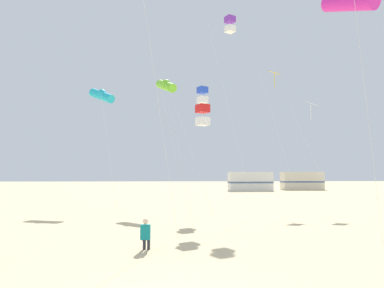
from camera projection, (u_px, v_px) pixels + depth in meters
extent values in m
cube|color=#147F84|center=(145.00, 232.00, 12.83)|extent=(0.35, 0.23, 0.52)
sphere|color=beige|center=(145.00, 221.00, 12.86)|extent=(0.20, 0.20, 0.20)
cylinder|color=#2D2D38|center=(148.00, 238.00, 12.99)|extent=(0.15, 0.37, 0.13)
cylinder|color=#2D2D38|center=(149.00, 244.00, 13.13)|extent=(0.11, 0.11, 0.42)
cylinder|color=#2D2D38|center=(144.00, 238.00, 12.99)|extent=(0.15, 0.37, 0.13)
cylinder|color=#2D2D38|center=(144.00, 244.00, 13.13)|extent=(0.11, 0.11, 0.42)
cylinder|color=silver|center=(108.00, 151.00, 28.33)|extent=(1.08, 1.43, 8.95)
cylinder|color=#1EB2D1|center=(102.00, 96.00, 29.17)|extent=(2.42, 2.06, 1.48)
sphere|color=#1EB2D1|center=(102.00, 94.00, 29.18)|extent=(0.76, 0.76, 0.76)
cylinder|color=silver|center=(312.00, 155.00, 25.44)|extent=(3.00, 1.14, 7.98)
cube|color=white|center=(311.00, 103.00, 27.26)|extent=(1.22, 1.22, 0.40)
cylinder|color=white|center=(311.00, 112.00, 27.21)|extent=(0.04, 0.04, 1.10)
cylinder|color=silver|center=(368.00, 118.00, 14.17)|extent=(1.15, 0.63, 9.88)
cylinder|color=#D826A5|center=(349.00, 2.00, 15.10)|extent=(1.80, 2.53, 1.48)
cylinder|color=silver|center=(157.00, 91.00, 15.29)|extent=(1.85, 1.35, 12.46)
cylinder|color=silver|center=(192.00, 152.00, 23.60)|extent=(2.79, 1.64, 8.19)
cube|color=blue|center=(202.00, 90.00, 25.35)|extent=(0.82, 0.82, 0.44)
cube|color=white|center=(202.00, 100.00, 25.30)|extent=(0.82, 0.82, 0.44)
cylinder|color=silver|center=(230.00, 113.00, 23.61)|extent=(3.01, 0.63, 13.26)
cube|color=purple|center=(230.00, 20.00, 25.65)|extent=(0.82, 0.82, 0.44)
cube|color=white|center=(230.00, 29.00, 25.59)|extent=(0.82, 0.82, 0.44)
cylinder|color=silver|center=(182.00, 169.00, 18.70)|extent=(1.09, 2.20, 5.88)
cube|color=red|center=(203.00, 109.00, 19.54)|extent=(0.82, 0.82, 0.44)
cube|color=white|center=(203.00, 121.00, 19.48)|extent=(0.82, 0.82, 0.44)
cylinder|color=silver|center=(279.00, 137.00, 28.17)|extent=(3.20, 0.36, 11.08)
cube|color=yellow|center=(274.00, 73.00, 30.19)|extent=(1.22, 1.22, 0.40)
cylinder|color=yellow|center=(275.00, 80.00, 30.14)|extent=(0.04, 0.04, 1.10)
cylinder|color=silver|center=(173.00, 145.00, 27.43)|extent=(2.12, 1.17, 9.66)
cylinder|color=#72D12D|center=(166.00, 86.00, 28.82)|extent=(1.82, 2.52, 1.48)
sphere|color=#72D12D|center=(166.00, 84.00, 28.84)|extent=(0.76, 0.76, 0.76)
cube|color=white|center=(250.00, 181.00, 53.86)|extent=(6.50, 2.58, 2.80)
cube|color=#4C608C|center=(250.00, 182.00, 53.85)|extent=(6.54, 2.62, 0.24)
cube|color=beige|center=(302.00, 181.00, 57.13)|extent=(6.46, 2.46, 2.80)
cube|color=#4C608C|center=(302.00, 182.00, 57.12)|extent=(6.50, 2.51, 0.24)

